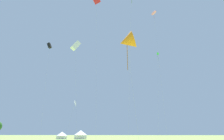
{
  "coord_description": "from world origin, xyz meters",
  "views": [
    {
      "loc": [
        2.16,
        -4.3,
        2.05
      ],
      "look_at": [
        0.0,
        32.0,
        14.22
      ],
      "focal_mm": 30.28,
      "sensor_mm": 36.0,
      "label": 1
    }
  ],
  "objects": [
    {
      "name": "kite_green_parafoil",
      "position": [
        13.85,
        53.82,
        26.76
      ],
      "size": [
        2.77,
        3.07,
        27.3
      ],
      "color": "green",
      "rests_on": "ground"
    },
    {
      "name": "kite_white_box",
      "position": [
        -11.44,
        45.0,
        26.27
      ],
      "size": [
        4.01,
        3.82,
        27.84
      ],
      "color": "white",
      "rests_on": "ground"
    },
    {
      "name": "kite_pink_parafoil",
      "position": [
        12.21,
        46.44,
        37.44
      ],
      "size": [
        1.94,
        2.81,
        38.0
      ],
      "color": "pink",
      "rests_on": "ground"
    },
    {
      "name": "festival_tent_center",
      "position": [
        -19.98,
        65.91,
        1.39
      ],
      "size": [
        3.85,
        3.85,
        2.5
      ],
      "color": "white",
      "rests_on": "ground"
    },
    {
      "name": "kite_white_diamond",
      "position": [
        -14.43,
        59.97,
        11.72
      ],
      "size": [
        2.55,
        2.83,
        12.85
      ],
      "color": "white",
      "rests_on": "ground"
    },
    {
      "name": "kite_black_box",
      "position": [
        -25.46,
        59.14,
        33.53
      ],
      "size": [
        2.01,
        1.97,
        34.74
      ],
      "color": "black",
      "rests_on": "ground"
    },
    {
      "name": "kite_red_diamond",
      "position": [
        -4.57,
        37.8,
        35.83
      ],
      "size": [
        2.28,
        2.17,
        37.68
      ],
      "color": "red",
      "rests_on": "ground"
    },
    {
      "name": "festival_tent_right",
      "position": [
        -13.2,
        65.91,
        1.66
      ],
      "size": [
        4.62,
        4.62,
        3.0
      ],
      "color": "white",
      "rests_on": "ground"
    },
    {
      "name": "kite_orange_delta",
      "position": [
        2.96,
        23.81,
        16.42
      ],
      "size": [
        3.31,
        3.11,
        18.09
      ],
      "color": "orange",
      "rests_on": "ground"
    }
  ]
}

